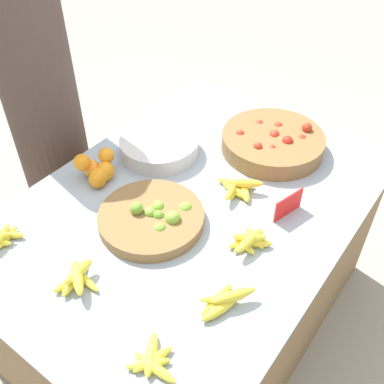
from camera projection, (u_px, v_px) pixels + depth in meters
name	position (u px, v px, depth m)	size (l,w,h in m)	color
ground_plane	(192.00, 313.00, 2.28)	(12.00, 12.00, 0.00)	#A39E93
market_table	(192.00, 264.00, 2.02)	(1.62, 1.16, 0.78)	olive
lime_bowl	(152.00, 218.00, 1.66)	(0.39, 0.39, 0.09)	olive
tomato_basket	(273.00, 142.00, 1.99)	(0.45, 0.45, 0.11)	olive
orange_pile	(98.00, 170.00, 1.84)	(0.17, 0.15, 0.12)	orange
metal_bowl	(159.00, 146.00, 1.98)	(0.35, 0.35, 0.08)	silver
price_sign	(288.00, 205.00, 1.68)	(0.14, 0.04, 0.10)	red
banana_bunch_middle_right	(249.00, 240.00, 1.58)	(0.17, 0.15, 0.06)	yellow
banana_bunch_middle_left	(152.00, 361.00, 1.25)	(0.15, 0.16, 0.03)	yellow
banana_bunch_front_right	(238.00, 188.00, 1.79)	(0.18, 0.20, 0.06)	yellow
banana_bunch_front_center	(223.00, 301.00, 1.39)	(0.19, 0.14, 0.06)	yellow
banana_bunch_front_left	(77.00, 277.00, 1.45)	(0.16, 0.15, 0.06)	yellow
vendor_person	(48.00, 126.00, 2.12)	(0.33, 0.33, 1.72)	#473833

